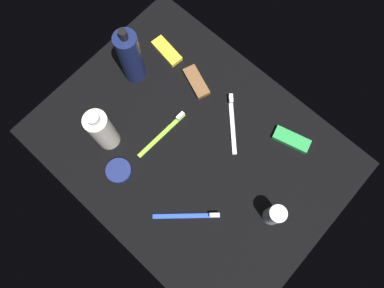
{
  "coord_description": "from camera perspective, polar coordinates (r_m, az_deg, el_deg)",
  "views": [
    {
      "loc": [
        17.8,
        -19.41,
        94.54
      ],
      "look_at": [
        0.0,
        0.0,
        3.0
      ],
      "focal_mm": 32.37,
      "sensor_mm": 36.0,
      "label": 1
    }
  ],
  "objects": [
    {
      "name": "ground_plane",
      "position": [
        0.99,
        0.0,
        -0.58
      ],
      "size": [
        84.0,
        64.0,
        1.2
      ],
      "primitive_type": "cube",
      "color": "black"
    },
    {
      "name": "lotion_bottle",
      "position": [
        1.0,
        -10.1,
        13.93
      ],
      "size": [
        6.4,
        6.4,
        21.5
      ],
      "color": "#151E4C",
      "rests_on": "ground_plane"
    },
    {
      "name": "bodywash_bottle",
      "position": [
        0.94,
        -14.57,
        2.22
      ],
      "size": [
        6.22,
        6.22,
        18.08
      ],
      "color": "silver",
      "rests_on": "ground_plane"
    },
    {
      "name": "deodorant_stick",
      "position": [
        0.93,
        13.46,
        -11.26
      ],
      "size": [
        4.49,
        4.49,
        9.09
      ],
      "primitive_type": "cylinder",
      "color": "silver",
      "rests_on": "ground_plane"
    },
    {
      "name": "toothbrush_blue",
      "position": [
        0.94,
        -0.25,
        -11.74
      ],
      "size": [
        13.88,
        13.27,
        2.1
      ],
      "color": "blue",
      "rests_on": "ground_plane"
    },
    {
      "name": "toothbrush_lime",
      "position": [
        0.99,
        -4.55,
        2.01
      ],
      "size": [
        1.9,
        18.03,
        2.1
      ],
      "color": "#8CD133",
      "rests_on": "ground_plane"
    },
    {
      "name": "toothbrush_white",
      "position": [
        1.01,
        6.65,
        3.93
      ],
      "size": [
        13.53,
        13.63,
        2.1
      ],
      "color": "white",
      "rests_on": "ground_plane"
    },
    {
      "name": "snack_bar_brown",
      "position": [
        1.05,
        0.7,
        10.22
      ],
      "size": [
        11.14,
        7.39,
        1.5
      ],
      "primitive_type": "cube",
      "rotation": [
        0.0,
        0.0,
        -0.36
      ],
      "color": "brown",
      "rests_on": "ground_plane"
    },
    {
      "name": "snack_bar_green",
      "position": [
        1.02,
        16.06,
        0.73
      ],
      "size": [
        11.09,
        6.65,
        1.5
      ],
      "primitive_type": "cube",
      "rotation": [
        0.0,
        0.0,
        0.27
      ],
      "color": "green",
      "rests_on": "ground_plane"
    },
    {
      "name": "snack_bar_yellow",
      "position": [
        1.1,
        -4.19,
        15.03
      ],
      "size": [
        10.84,
        5.35,
        1.5
      ],
      "primitive_type": "cube",
      "rotation": [
        0.0,
        0.0,
        -0.13
      ],
      "color": "yellow",
      "rests_on": "ground_plane"
    },
    {
      "name": "cream_tin_left",
      "position": [
        0.98,
        -11.97,
        -4.33
      ],
      "size": [
        6.99,
        6.99,
        1.94
      ],
      "primitive_type": "cylinder",
      "color": "navy",
      "rests_on": "ground_plane"
    }
  ]
}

